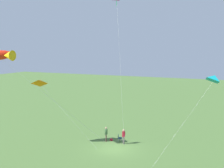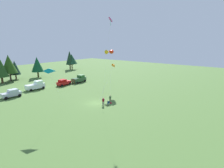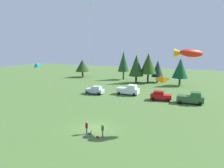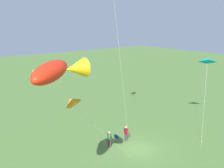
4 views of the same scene
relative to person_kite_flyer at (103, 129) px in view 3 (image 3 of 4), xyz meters
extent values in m
plane|color=#496C32|center=(-2.11, 2.21, -1.02)|extent=(160.00, 160.00, 0.00)
cylinder|color=#492E2D|center=(0.05, -0.10, -0.60)|extent=(0.14, 0.14, 0.85)
cylinder|color=#492E2D|center=(-0.04, 0.10, -0.60)|extent=(0.14, 0.14, 0.85)
cylinder|color=#3A5C36|center=(0.00, 0.00, 0.14)|extent=(0.46, 0.46, 0.62)
sphere|color=tan|center=(0.00, 0.00, 0.60)|extent=(0.24, 0.24, 0.24)
cylinder|color=#3A5C36|center=(0.04, -0.20, 0.17)|extent=(0.15, 0.18, 0.56)
cylinder|color=#3A5C36|center=(-0.14, 0.15, 0.17)|extent=(0.16, 0.20, 0.56)
cube|color=#0D2C4B|center=(-1.54, -0.65, -0.60)|extent=(0.61, 0.61, 0.04)
cube|color=#0D2C4B|center=(-1.33, -0.58, -0.40)|extent=(0.19, 0.47, 0.40)
cylinder|color=#A5A8AD|center=(-1.67, -0.92, -0.81)|extent=(0.03, 0.03, 0.42)
cylinder|color=#A5A8AD|center=(-1.80, -0.52, -0.81)|extent=(0.03, 0.03, 0.42)
cylinder|color=#A5A8AD|center=(-1.27, -0.78, -0.81)|extent=(0.03, 0.03, 0.42)
cylinder|color=#A5A8AD|center=(-1.40, -0.38, -0.81)|extent=(0.03, 0.03, 0.42)
cylinder|color=#444040|center=(-2.21, -0.06, -0.60)|extent=(0.14, 0.14, 0.85)
cylinder|color=#444040|center=(-2.34, 0.12, -0.60)|extent=(0.14, 0.14, 0.85)
cylinder|color=maroon|center=(-2.27, 0.03, 0.14)|extent=(0.48, 0.48, 0.62)
sphere|color=tan|center=(-2.27, 0.03, 0.60)|extent=(0.24, 0.24, 0.24)
cylinder|color=maroon|center=(-2.20, -0.17, 0.17)|extent=(0.17, 0.19, 0.56)
cylinder|color=maroon|center=(-2.44, 0.15, 0.17)|extent=(0.20, 0.22, 0.56)
cube|color=red|center=(-0.44, -0.51, -0.91)|extent=(0.38, 0.34, 0.22)
cube|color=#AEB6C0|center=(-11.67, 20.91, -0.23)|extent=(4.24, 1.88, 0.90)
cube|color=#B1C1CB|center=(-11.16, 20.90, 0.54)|extent=(2.03, 1.70, 0.65)
cylinder|color=black|center=(-10.14, 21.87, -0.68)|extent=(0.68, 0.23, 0.68)
cylinder|color=black|center=(-10.18, 19.89, -0.68)|extent=(0.68, 0.23, 0.68)
cylinder|color=black|center=(-13.16, 21.93, -0.68)|extent=(0.68, 0.23, 0.68)
cylinder|color=black|center=(-13.20, 19.95, -0.68)|extent=(0.68, 0.23, 0.68)
cube|color=white|center=(-4.37, 23.26, -0.08)|extent=(5.01, 2.02, 1.20)
cube|color=#D5F7DC|center=(-3.37, 23.26, 0.92)|extent=(1.81, 1.85, 0.80)
cylinder|color=black|center=(-2.56, 24.34, -0.68)|extent=(0.68, 0.22, 0.68)
cylinder|color=black|center=(-2.57, 22.16, -0.68)|extent=(0.68, 0.22, 0.68)
cylinder|color=black|center=(-6.16, 24.36, -0.68)|extent=(0.68, 0.22, 0.68)
cylinder|color=black|center=(-6.17, 22.18, -0.68)|extent=(0.68, 0.22, 0.68)
cube|color=red|center=(3.59, 21.05, -0.23)|extent=(4.30, 2.05, 0.90)
cube|color=#AE0A0A|center=(3.08, 21.02, 0.54)|extent=(2.10, 1.78, 0.65)
cylinder|color=black|center=(2.14, 19.97, -0.68)|extent=(0.69, 0.26, 0.68)
cylinder|color=black|center=(2.02, 21.94, -0.68)|extent=(0.69, 0.26, 0.68)
cylinder|color=black|center=(5.16, 20.15, -0.68)|extent=(0.69, 0.26, 0.68)
cylinder|color=black|center=(5.04, 22.13, -0.68)|extent=(0.69, 0.26, 0.68)
cube|color=#315933|center=(9.24, 20.62, -0.08)|extent=(5.13, 2.36, 1.20)
cube|color=#275E28|center=(10.24, 20.69, 0.92)|extent=(1.93, 1.97, 0.80)
cylinder|color=black|center=(10.95, 21.84, -0.68)|extent=(0.69, 0.27, 0.68)
cylinder|color=black|center=(11.11, 19.66, -0.68)|extent=(0.69, 0.27, 0.68)
cylinder|color=black|center=(7.36, 21.57, -0.68)|extent=(0.69, 0.27, 0.68)
cylinder|color=black|center=(7.52, 19.40, -0.68)|extent=(0.69, 0.27, 0.68)
cylinder|color=#4C3F27|center=(-27.51, 42.80, 0.00)|extent=(0.63, 0.63, 2.03)
cone|color=#223C15|center=(-27.51, 42.80, 3.07)|extent=(4.87, 4.87, 4.11)
cylinder|color=#4C3A1B|center=(-12.56, 43.35, 0.32)|extent=(0.53, 0.53, 2.68)
cone|color=#1E4C22|center=(-12.56, 43.35, 4.89)|extent=(3.64, 3.64, 6.46)
cylinder|color=#503A24|center=(-6.93, 38.82, 0.05)|extent=(0.63, 0.63, 2.13)
cone|color=#1D4018|center=(-6.93, 38.82, 4.23)|extent=(4.36, 4.36, 6.23)
cylinder|color=#42312B|center=(-3.73, 40.39, 0.37)|extent=(0.53, 0.53, 2.78)
cone|color=#224813|center=(-3.73, 40.39, 4.79)|extent=(4.94, 4.94, 6.05)
cylinder|color=brown|center=(-1.23, 42.13, -0.16)|extent=(0.49, 0.49, 1.72)
cone|color=#1C3629|center=(-1.23, 42.13, 3.16)|extent=(3.56, 3.56, 4.92)
cylinder|color=#443F1F|center=(5.52, 39.19, 0.07)|extent=(0.58, 0.58, 2.18)
cone|color=#0F4826|center=(5.52, 39.19, 3.86)|extent=(4.29, 4.29, 5.41)
ellipsoid|color=red|center=(9.56, 7.22, 9.32)|extent=(3.57, 3.15, 1.33)
cone|color=#ECB011|center=(7.99, 7.22, 9.32)|extent=(1.22, 1.12, 1.12)
sphere|color=yellow|center=(10.51, 7.57, 9.44)|extent=(0.27, 0.27, 0.27)
cylinder|color=silver|center=(4.84, 3.71, 4.15)|extent=(9.45, 7.05, 10.34)
cylinder|color=#4C3823|center=(0.12, 0.19, -1.02)|extent=(0.04, 0.04, 0.01)
cylinder|color=silver|center=(-1.71, -0.28, 7.48)|extent=(1.55, 1.19, 16.99)
cylinder|color=#4C3823|center=(-2.48, 0.31, -1.02)|extent=(0.04, 0.04, 0.01)
pyramid|color=orange|center=(6.54, 3.83, 6.20)|extent=(1.68, 1.46, 0.95)
cylinder|color=silver|center=(3.10, 3.49, 2.51)|extent=(6.76, 1.02, 7.05)
cylinder|color=#4C3823|center=(-0.28, 2.99, -1.02)|extent=(0.04, 0.04, 0.01)
pyramid|color=#0C8E96|center=(-12.45, 2.84, 7.37)|extent=(1.86, 1.89, 0.94)
cylinder|color=silver|center=(-9.90, 4.49, 3.06)|extent=(4.91, 3.13, 8.16)
cylinder|color=#4C3823|center=(-7.45, 6.05, -1.02)|extent=(0.04, 0.04, 0.01)
camera|label=1|loc=(-15.63, 32.67, 10.29)|focal=50.00mm
camera|label=2|loc=(-28.17, -22.60, 11.71)|focal=28.00mm
camera|label=3|loc=(10.89, -23.35, 10.51)|focal=35.00mm
camera|label=4|loc=(15.41, 19.81, 11.97)|focal=42.00mm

